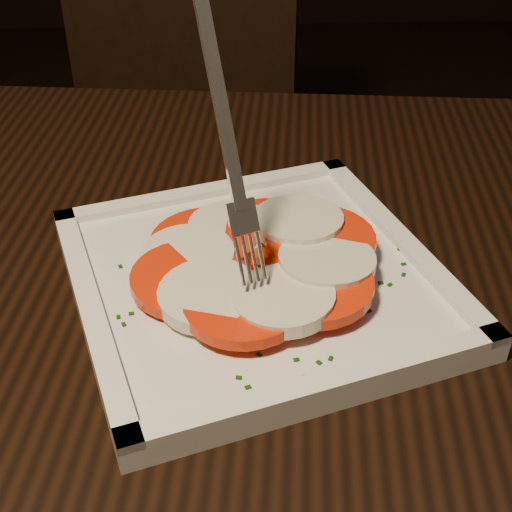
{
  "coord_description": "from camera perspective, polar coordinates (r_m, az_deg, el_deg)",
  "views": [
    {
      "loc": [
        -0.23,
        -0.31,
        1.07
      ],
      "look_at": [
        -0.21,
        0.08,
        0.78
      ],
      "focal_mm": 50.0,
      "sensor_mm": 36.0,
      "label": 1
    }
  ],
  "objects": [
    {
      "name": "caprese_salad",
      "position": [
        0.49,
        -0.0,
        -0.38
      ],
      "size": [
        0.21,
        0.21,
        0.03
      ],
      "color": "red",
      "rests_on": "plate"
    },
    {
      "name": "plate",
      "position": [
        0.5,
        -0.0,
        -2.09
      ],
      "size": [
        0.31,
        0.31,
        0.01
      ],
      "primitive_type": "cube",
      "rotation": [
        0.0,
        0.0,
        0.31
      ],
      "color": "silver",
      "rests_on": "table"
    },
    {
      "name": "fork",
      "position": [
        0.44,
        -2.7,
        9.2
      ],
      "size": [
        0.06,
        0.08,
        0.16
      ],
      "primitive_type": null,
      "rotation": [
        0.0,
        0.0,
        0.43
      ],
      "color": "white",
      "rests_on": "caprese_salad"
    },
    {
      "name": "chair",
      "position": [
        1.3,
        -6.72,
        11.5
      ],
      "size": [
        0.49,
        0.49,
        0.93
      ],
      "rotation": [
        0.0,
        0.0,
        -0.18
      ],
      "color": "black",
      "rests_on": "ground"
    },
    {
      "name": "table",
      "position": [
        0.55,
        -8.76,
        -13.69
      ],
      "size": [
        1.28,
        0.93,
        0.75
      ],
      "rotation": [
        0.0,
        0.0,
        -0.11
      ],
      "color": "black",
      "rests_on": "ground"
    }
  ]
}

